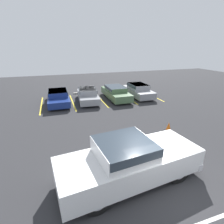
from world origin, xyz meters
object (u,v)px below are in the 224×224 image
(parked_sedan_c, at_px, (116,92))
(traffic_cone, at_px, (169,127))
(pickup_truck, at_px, (131,160))
(wheel_stop_curb, at_px, (81,93))
(parked_sedan_b, at_px, (88,95))
(parked_sedan_d, at_px, (138,90))
(parked_sedan_a, at_px, (58,96))

(parked_sedan_c, distance_m, traffic_cone, 7.99)
(pickup_truck, height_order, wheel_stop_curb, pickup_truck)
(wheel_stop_curb, bearing_deg, parked_sedan_b, -86.28)
(pickup_truck, relative_size, parked_sedan_b, 1.27)
(parked_sedan_d, bearing_deg, parked_sedan_a, -90.22)
(parked_sedan_a, bearing_deg, parked_sedan_c, 88.30)
(traffic_cone, bearing_deg, pickup_truck, -142.01)
(parked_sedan_b, bearing_deg, pickup_truck, 2.29)
(pickup_truck, height_order, parked_sedan_a, pickup_truck)
(parked_sedan_a, bearing_deg, parked_sedan_b, 85.86)
(parked_sedan_b, relative_size, parked_sedan_c, 0.93)
(traffic_cone, bearing_deg, parked_sedan_a, 127.26)
(pickup_truck, xyz_separation_m, parked_sedan_c, (3.31, 11.05, -0.23))
(parked_sedan_b, xyz_separation_m, traffic_cone, (3.49, -7.94, -0.37))
(parked_sedan_a, xyz_separation_m, parked_sedan_c, (5.55, -0.20, 0.01))
(parked_sedan_c, height_order, parked_sedan_d, parked_sedan_d)
(parked_sedan_b, height_order, parked_sedan_d, parked_sedan_d)
(parked_sedan_b, height_order, traffic_cone, parked_sedan_b)
(parked_sedan_a, height_order, wheel_stop_curb, parked_sedan_a)
(wheel_stop_curb, bearing_deg, parked_sedan_d, -29.05)
(pickup_truck, bearing_deg, parked_sedan_b, 81.58)
(traffic_cone, bearing_deg, parked_sedan_d, 76.81)
(parked_sedan_a, height_order, parked_sedan_d, parked_sedan_d)
(parked_sedan_c, distance_m, wheel_stop_curb, 4.44)
(wheel_stop_curb, bearing_deg, pickup_truck, -91.05)
(parked_sedan_b, xyz_separation_m, wheel_stop_curb, (-0.21, 3.19, -0.59))
(pickup_truck, xyz_separation_m, wheel_stop_curb, (0.26, 14.22, -0.83))
(parked_sedan_a, relative_size, wheel_stop_curb, 2.87)
(parked_sedan_c, bearing_deg, pickup_truck, -16.50)
(pickup_truck, distance_m, wheel_stop_curb, 14.25)
(parked_sedan_d, relative_size, traffic_cone, 7.27)
(traffic_cone, relative_size, wheel_stop_curb, 0.38)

